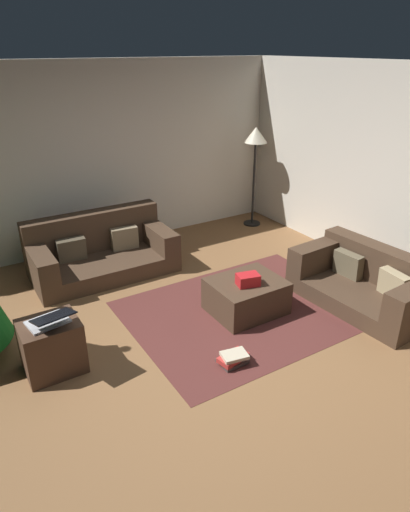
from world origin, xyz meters
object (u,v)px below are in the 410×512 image
Objects in this scene: ottoman at (246,296)px; corner_lamp at (256,143)px; couch_right at (367,282)px; book_stack at (233,358)px; gift_box at (248,280)px; tv_remote at (249,282)px; side_table at (52,346)px; couch_left at (100,251)px; laptop at (50,320)px.

ottoman is 0.49× the size of corner_lamp.
book_stack is (-1.98, -0.13, -0.20)m from couch_right.
ottoman is (-1.31, 0.57, -0.07)m from couch_right.
couch_right is 6.78× the size of gift_box.
corner_lamp is at bearing 41.45° from tv_remote.
side_table is at bearing 75.47° from couch_right.
gift_box is 0.75× the size of book_stack.
gift_box is at bearing 117.62° from couch_left.
laptop is at bearing 76.41° from couch_right.
laptop reaches higher than book_stack.
tv_remote is at bearing -88.19° from ottoman.
side_table is at bearing 151.08° from book_stack.
couch_left is 2.05m from side_table.
ottoman is 2.15m from laptop.
couch_right reaches higher than ottoman.
book_stack is (-0.66, -0.70, -0.13)m from ottoman.
couch_left is at bearing 57.87° from side_table.
corner_lamp is at bearing -172.80° from couch_left.
ottoman reaches higher than book_stack.
couch_right is at bearing 3.80° from book_stack.
laptop is at bearing 178.70° from ottoman.
couch_left is 3.37m from couch_right.
corner_lamp is (1.73, 2.18, 1.17)m from ottoman.
gift_box is 0.52× the size of laptop.
couch_right is 10.10× the size of tv_remote.
book_stack is 0.20× the size of corner_lamp.
gift_box and side_table have the same top height.
couch_right is at bearing -23.41° from ottoman.
corner_lamp reaches higher than couch_right.
tv_remote is 0.51× the size of book_stack.
book_stack is (-0.66, -0.66, -0.33)m from tv_remote.
laptop is (-2.07, 0.12, 0.12)m from gift_box.
book_stack is at bearing -129.73° from corner_lamp.
ottoman is at bearing 59.79° from gift_box.
book_stack is (1.45, -0.75, -0.51)m from laptop.
laptop is 0.29× the size of corner_lamp.
couch_left reaches higher than book_stack.
laptop reaches higher than ottoman.
couch_left is 2.29× the size of ottoman.
gift_box is at bearing -128.21° from corner_lamp.
couch_right is 1.01× the size of corner_lamp.
corner_lamp is (2.77, 0.34, 1.08)m from couch_left.
ottoman is 0.27m from gift_box.
side_table is (-2.12, 0.11, 0.06)m from ottoman.
couch_right is at bearing -10.20° from laptop.
laptop is 1.46× the size of book_stack.
couch_left is 5.75× the size of book_stack.
side_table is at bearing 99.00° from laptop.
couch_left is at bearing 108.23° from tv_remote.
side_table is 0.32m from laptop.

